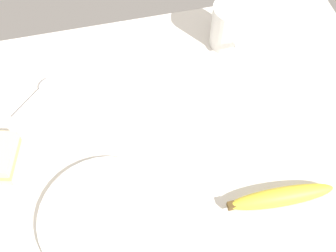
% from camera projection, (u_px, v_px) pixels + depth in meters
% --- Properties ---
extents(tabletop, '(0.90, 0.64, 0.02)m').
position_uv_depth(tabletop, '(168.00, 138.00, 0.84)').
color(tabletop, beige).
rests_on(tabletop, ground).
extents(plate_of_food, '(0.22, 0.22, 0.01)m').
position_uv_depth(plate_of_food, '(105.00, 217.00, 0.74)').
color(plate_of_food, white).
rests_on(plate_of_food, tabletop).
extents(coffee_mug_black, '(0.09, 0.11, 0.10)m').
position_uv_depth(coffee_mug_black, '(232.00, 25.00, 0.93)').
color(coffee_mug_black, white).
rests_on(coffee_mug_black, tabletop).
extents(banana, '(0.19, 0.04, 0.03)m').
position_uv_depth(banana, '(281.00, 197.00, 0.75)').
color(banana, yellow).
rests_on(banana, tabletop).
extents(spoon, '(0.09, 0.09, 0.01)m').
position_uv_depth(spoon, '(39.00, 91.00, 0.89)').
color(spoon, silver).
rests_on(spoon, tabletop).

